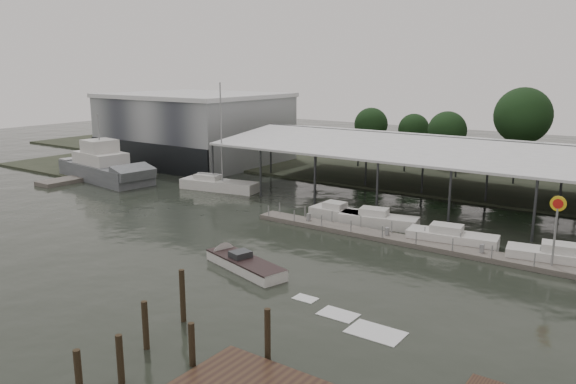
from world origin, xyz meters
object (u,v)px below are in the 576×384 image
Objects in this scene: grey_trawler at (105,168)px; speedboat_underway at (240,262)px; shell_fuel_sign at (557,218)px; white_sailboat at (218,185)px.

speedboat_underway is (35.29, -14.87, -1.19)m from grey_trawler.
white_sailboat is (-38.11, 6.33, -3.28)m from shell_fuel_sign.
speedboat_underway is at bearing -54.72° from white_sailboat.
white_sailboat is (16.01, 3.93, -0.93)m from grey_trawler.
grey_trawler is at bearing -7.06° from speedboat_underway.
speedboat_underway is at bearing -15.11° from grey_trawler.
grey_trawler is 1.27× the size of white_sailboat.
grey_trawler is 16.51m from white_sailboat.
white_sailboat is at bearing 21.54° from grey_trawler.
white_sailboat reaches higher than shell_fuel_sign.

